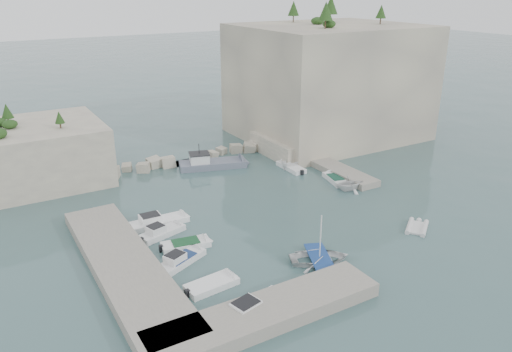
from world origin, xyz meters
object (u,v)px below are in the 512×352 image
motorboat_a (159,224)px  motorboat_e (212,287)px  tender_east_a (349,190)px  rowboat (319,262)px  motorboat_d (182,263)px  motorboat_b (162,235)px  inflatable_dinghy (417,229)px  tender_east_c (291,169)px  tender_east_b (335,181)px  motorboat_f (254,312)px  tender_east_d (293,168)px  motorboat_c (186,247)px  work_boat (213,167)px

motorboat_a → motorboat_e: motorboat_a is taller
tender_east_a → rowboat: bearing=143.4°
motorboat_e → tender_east_a: size_ratio=1.28×
motorboat_e → motorboat_d: bearing=92.3°
motorboat_b → inflatable_dinghy: size_ratio=1.36×
rowboat → motorboat_e: bearing=105.5°
rowboat → tender_east_c: (11.01, 20.53, 0.00)m
motorboat_b → tender_east_b: bearing=-10.3°
rowboat → motorboat_f: bearing=133.5°
motorboat_f → tender_east_b: 27.91m
motorboat_f → tender_east_c: size_ratio=1.21×
tender_east_a → motorboat_d: bearing=115.2°
motorboat_d → motorboat_e: size_ratio=1.14×
motorboat_b → tender_east_d: tender_east_d is taller
motorboat_e → motorboat_a: bearing=82.8°
motorboat_b → motorboat_e: motorboat_b is taller
motorboat_e → inflatable_dinghy: motorboat_e is taller
tender_east_a → tender_east_c: 9.48m
motorboat_c → tender_east_d: (20.64, 12.50, 0.00)m
motorboat_f → tender_east_c: 30.75m
motorboat_b → inflatable_dinghy: (22.26, -11.58, 0.00)m
motorboat_e → work_boat: bearing=58.1°
rowboat → work_boat: (2.51, 26.42, 0.00)m
rowboat → tender_east_d: size_ratio=1.35×
tender_east_d → motorboat_a: bearing=101.7°
rowboat → motorboat_b: bearing=63.4°
motorboat_b → tender_east_d: size_ratio=1.31×
tender_east_d → tender_east_b: bearing=-172.0°
tender_east_b → work_boat: size_ratio=0.49×
tender_east_b → motorboat_d: bearing=122.0°
motorboat_b → tender_east_a: (23.00, -0.44, 0.00)m
motorboat_d → inflatable_dinghy: bearing=-38.8°
motorboat_f → tender_east_c: (19.50, 23.77, 0.00)m
rowboat → motorboat_c: bearing=69.8°
tender_east_c → motorboat_c: bearing=121.4°
tender_east_a → motorboat_e: bearing=126.1°
inflatable_dinghy → tender_east_b: bearing=49.8°
tender_east_c → tender_east_d: tender_east_d is taller
motorboat_c → motorboat_d: size_ratio=0.91×
motorboat_a → motorboat_c: motorboat_a is taller
inflatable_dinghy → tender_east_a: (0.74, 11.15, 0.00)m
motorboat_e → motorboat_c: bearing=77.8°
motorboat_c → work_boat: (11.54, 18.06, 0.00)m
motorboat_a → rowboat: size_ratio=1.23×
rowboat → motorboat_d: bearing=83.3°
rowboat → motorboat_a: bearing=56.8°
motorboat_b → tender_east_c: 22.87m
motorboat_c → work_boat: size_ratio=0.51×
tender_east_a → tender_east_c: tender_east_a is taller
tender_east_c → motorboat_a: bearing=107.8°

